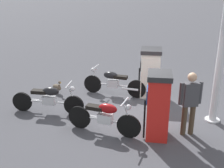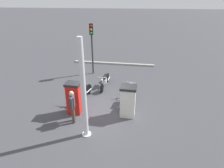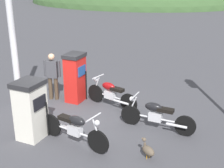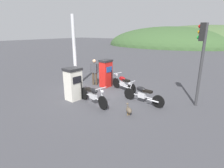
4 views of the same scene
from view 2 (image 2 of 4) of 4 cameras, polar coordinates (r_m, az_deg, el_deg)
The scene contains 11 objects.
ground_plane at distance 10.12m, azimuth -2.86°, elevation -7.25°, with size 120.00×120.00×0.00m, color #424247.
fuel_pump_near at distance 9.25m, azimuth 4.72°, elevation -4.98°, with size 0.74×0.81×1.57m.
fuel_pump_far at distance 9.60m, azimuth -11.09°, elevation -3.99°, with size 0.65×0.75×1.63m.
motorcycle_near_pump at distance 10.46m, azimuth 4.49°, elevation -3.17°, with size 2.08×0.80×0.94m.
motorcycle_far_pump at distance 10.81m, azimuth -8.72°, elevation -2.31°, with size 1.85×0.80×0.94m.
motorcycle_extra at distance 12.13m, azimuth -2.12°, elevation 1.07°, with size 2.12×0.58×0.92m.
attendant_person at distance 8.89m, azimuth -11.56°, elevation -6.01°, with size 0.58×0.27×1.60m.
wandering_duck at distance 12.24m, azimuth 4.77°, elevation 0.16°, with size 0.43×0.39×0.48m.
roadside_traffic_light at distance 13.56m, azimuth -5.99°, elevation 12.65°, with size 0.39×0.26×3.57m.
canopy_support_pole at distance 7.45m, azimuth -8.36°, elevation -2.71°, with size 0.40×0.40×4.15m.
road_edge_kerb at distance 16.11m, azimuth 0.51°, elevation 6.09°, with size 0.65×6.62×0.12m.
Camera 2 is at (-8.37, -1.31, 5.55)m, focal length 31.03 mm.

